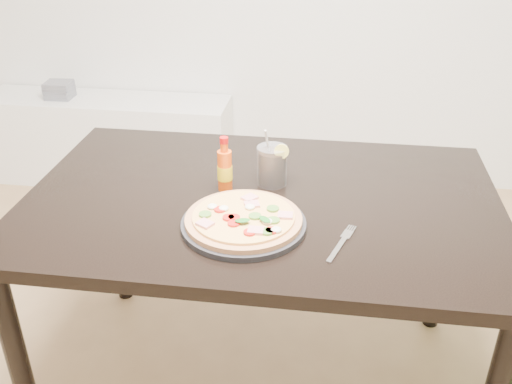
# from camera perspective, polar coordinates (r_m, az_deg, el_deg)

# --- Properties ---
(dining_table) EXTENTS (1.40, 0.90, 0.75)m
(dining_table) POSITION_cam_1_polar(r_m,az_deg,el_deg) (1.73, 0.55, -2.87)
(dining_table) COLOR black
(dining_table) RESTS_ON ground
(plate) EXTENTS (0.34, 0.34, 0.02)m
(plate) POSITION_cam_1_polar(r_m,az_deg,el_deg) (1.54, -1.25, -3.24)
(plate) COLOR black
(plate) RESTS_ON dining_table
(pizza) EXTENTS (0.32, 0.32, 0.03)m
(pizza) POSITION_cam_1_polar(r_m,az_deg,el_deg) (1.53, -1.22, -2.65)
(pizza) COLOR tan
(pizza) RESTS_ON plate
(hot_sauce_bottle) EXTENTS (0.05, 0.05, 0.17)m
(hot_sauce_bottle) POSITION_cam_1_polar(r_m,az_deg,el_deg) (1.70, -3.14, 2.29)
(hot_sauce_bottle) COLOR #EC510D
(hot_sauce_bottle) RESTS_ON dining_table
(cola_cup) EXTENTS (0.10, 0.09, 0.18)m
(cola_cup) POSITION_cam_1_polar(r_m,az_deg,el_deg) (1.74, 1.61, 2.58)
(cola_cup) COLOR black
(cola_cup) RESTS_ON dining_table
(fork) EXTENTS (0.08, 0.18, 0.00)m
(fork) POSITION_cam_1_polar(r_m,az_deg,el_deg) (1.49, 8.59, -4.98)
(fork) COLOR silver
(fork) RESTS_ON dining_table
(media_console) EXTENTS (1.40, 0.34, 0.50)m
(media_console) POSITION_cam_1_polar(r_m,az_deg,el_deg) (3.44, -14.42, 5.08)
(media_console) COLOR white
(media_console) RESTS_ON ground
(cd_stack) EXTENTS (0.14, 0.12, 0.09)m
(cd_stack) POSITION_cam_1_polar(r_m,az_deg,el_deg) (3.43, -19.08, 9.62)
(cd_stack) COLOR slate
(cd_stack) RESTS_ON media_console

